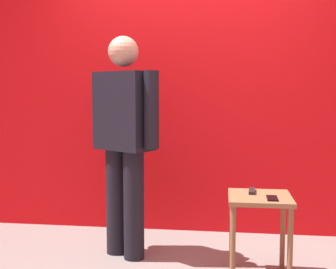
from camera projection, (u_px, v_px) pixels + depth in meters
name	position (u px, v px, depth m)	size (l,w,h in m)	color
back_wall_red	(193.00, 54.00, 3.98)	(6.19, 0.12, 3.27)	red
standing_person	(124.00, 135.00, 3.38)	(0.63, 0.45, 1.71)	black
side_table	(260.00, 212.00, 2.99)	(0.42, 0.42, 0.58)	olive
cell_phone	(272.00, 198.00, 2.89)	(0.07, 0.14, 0.01)	black
tv_remote	(252.00, 191.00, 3.08)	(0.04, 0.17, 0.02)	black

